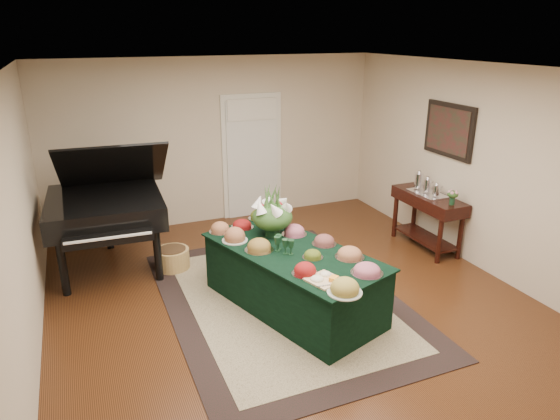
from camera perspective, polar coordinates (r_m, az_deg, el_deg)
name	(u,v)px	position (r m, az deg, el deg)	size (l,w,h in m)	color
ground	(290,299)	(6.15, 1.09, -10.13)	(6.00, 6.00, 0.00)	black
area_rug	(282,300)	(6.11, 0.19, -10.23)	(2.65, 3.71, 0.01)	black
kitchen_doorway	(252,158)	(8.56, -3.19, 5.97)	(1.05, 0.07, 2.10)	silver
buffet_table	(293,279)	(5.81, 1.44, -7.88)	(1.67, 2.40, 0.73)	black
food_platters	(289,244)	(5.69, 1.01, -3.87)	(1.40, 2.47, 0.13)	silver
cutting_board	(323,277)	(5.01, 4.92, -7.62)	(0.38, 0.38, 0.10)	tan
green_goblets	(283,245)	(5.56, 0.35, -3.99)	(0.18, 0.26, 0.18)	#14331E
floral_centerpiece	(272,212)	(5.95, -0.88, -0.23)	(0.50, 0.50, 0.50)	#14331E
grand_piano	(106,206)	(6.95, -19.26, 0.41)	(1.62, 1.80, 1.77)	black
wicker_basket	(173,259)	(6.97, -12.17, -5.48)	(0.45, 0.45, 0.28)	#A77F43
mahogany_sideboard	(428,207)	(7.61, 16.56, 0.34)	(0.45, 1.24, 0.82)	black
tea_service	(427,185)	(7.58, 16.41, 2.70)	(0.34, 0.58, 0.30)	silver
pink_bouquet	(453,195)	(7.17, 19.14, 1.65)	(0.17, 0.17, 0.21)	#14331E
wall_painting	(449,130)	(7.47, 18.74, 8.64)	(0.05, 0.95, 0.75)	black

